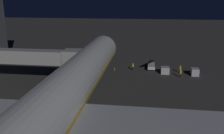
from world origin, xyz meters
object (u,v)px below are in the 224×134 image
(baggage_container_spare, at_px, (165,70))
(traffic_cone_nose_port, at_px, (114,69))
(ground_crew_near_nose_gear, at_px, (133,66))
(airliner_at_gate, at_px, (49,113))
(ground_crew_marshaller_fwd, at_px, (181,73))
(baggage_container_mid_row, at_px, (195,72))
(belt_loader, at_px, (151,65))
(traffic_cone_nose_starboard, at_px, (96,68))
(jet_bridge, at_px, (32,57))
(ground_crew_by_belt_loader, at_px, (180,69))

(baggage_container_spare, xyz_separation_m, traffic_cone_nose_port, (11.35, -1.29, -0.46))
(ground_crew_near_nose_gear, height_order, traffic_cone_nose_port, ground_crew_near_nose_gear)
(airliner_at_gate, distance_m, ground_crew_marshaller_fwd, 34.66)
(airliner_at_gate, distance_m, baggage_container_mid_row, 37.85)
(ground_crew_marshaller_fwd, distance_m, traffic_cone_nose_port, 14.84)
(belt_loader, distance_m, ground_crew_near_nose_gear, 4.60)
(baggage_container_spare, distance_m, traffic_cone_nose_starboard, 15.81)
(jet_bridge, distance_m, traffic_cone_nose_port, 19.02)
(ground_crew_marshaller_fwd, bearing_deg, belt_loader, -44.20)
(baggage_container_mid_row, bearing_deg, baggage_container_spare, -5.10)
(baggage_container_mid_row, bearing_deg, traffic_cone_nose_port, -5.98)
(baggage_container_mid_row, distance_m, ground_crew_by_belt_loader, 3.20)
(traffic_cone_nose_port, bearing_deg, airliner_at_gate, 86.28)
(belt_loader, bearing_deg, ground_crew_near_nose_gear, 24.63)
(airliner_at_gate, distance_m, belt_loader, 37.72)
(baggage_container_spare, bearing_deg, traffic_cone_nose_port, -6.46)
(jet_bridge, xyz_separation_m, baggage_container_mid_row, (-31.66, -9.87, -4.61))
(traffic_cone_nose_port, bearing_deg, jet_bridge, 39.74)
(jet_bridge, height_order, baggage_container_mid_row, jet_bridge)
(airliner_at_gate, height_order, traffic_cone_nose_port, airliner_at_gate)
(baggage_container_mid_row, xyz_separation_m, traffic_cone_nose_starboard, (21.97, -1.84, -0.50))
(belt_loader, bearing_deg, airliner_at_gate, 73.54)
(airliner_at_gate, distance_m, baggage_container_spare, 35.52)
(ground_crew_by_belt_loader, bearing_deg, traffic_cone_nose_port, -1.92)
(baggage_container_mid_row, relative_size, ground_crew_near_nose_gear, 1.11)
(airliner_at_gate, bearing_deg, baggage_container_mid_row, -121.74)
(ground_crew_marshaller_fwd, bearing_deg, traffic_cone_nose_starboard, -11.03)
(baggage_container_spare, relative_size, ground_crew_near_nose_gear, 1.11)
(baggage_container_mid_row, distance_m, ground_crew_marshaller_fwd, 3.69)
(traffic_cone_nose_starboard, bearing_deg, airliner_at_gate, 93.72)
(jet_bridge, bearing_deg, baggage_container_mid_row, -162.68)
(airliner_at_gate, xyz_separation_m, traffic_cone_nose_port, (-2.20, -33.80, -4.98))
(baggage_container_spare, xyz_separation_m, ground_crew_by_belt_loader, (-3.32, -0.80, 0.23))
(ground_crew_by_belt_loader, height_order, traffic_cone_nose_port, ground_crew_by_belt_loader)
(ground_crew_by_belt_loader, height_order, traffic_cone_nose_starboard, ground_crew_by_belt_loader)
(ground_crew_by_belt_loader, bearing_deg, ground_crew_near_nose_gear, -3.82)
(baggage_container_spare, distance_m, ground_crew_by_belt_loader, 3.42)
(ground_crew_by_belt_loader, bearing_deg, baggage_container_mid_row, 155.02)
(ground_crew_near_nose_gear, distance_m, ground_crew_by_belt_loader, 10.46)
(belt_loader, height_order, baggage_container_mid_row, belt_loader)
(jet_bridge, bearing_deg, baggage_container_spare, -157.71)
(jet_bridge, relative_size, belt_loader, 2.82)
(airliner_at_gate, bearing_deg, baggage_container_spare, -112.63)
(traffic_cone_nose_starboard, bearing_deg, ground_crew_near_nose_gear, -178.63)
(baggage_container_mid_row, bearing_deg, belt_loader, -23.42)
(baggage_container_mid_row, distance_m, traffic_cone_nose_starboard, 22.05)
(airliner_at_gate, xyz_separation_m, belt_loader, (-10.62, -35.93, -4.41))
(ground_crew_by_belt_loader, relative_size, traffic_cone_nose_starboard, 3.20)
(airliner_at_gate, relative_size, ground_crew_by_belt_loader, 39.69)
(jet_bridge, xyz_separation_m, baggage_container_spare, (-25.44, -10.43, -4.65))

